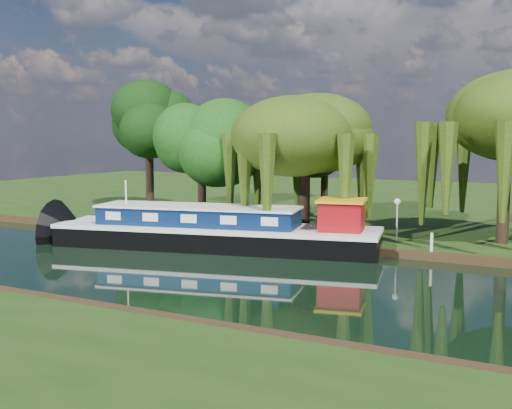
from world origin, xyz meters
The scene contains 12 objects.
ground centered at (0.00, 0.00, 0.00)m, with size 120.00×120.00×0.00m, color black.
far_bank centered at (0.00, 34.00, 0.23)m, with size 120.00×52.00×0.45m, color black.
dutch_barge centered at (-8.96, 5.98, 1.01)m, with size 19.82×8.54×4.08m.
red_dinghy centered at (-7.21, 6.25, 0.00)m, with size 1.91×2.68×0.56m, color maroon.
willow_left centered at (-5.40, 10.50, 6.46)m, with size 6.90×6.90×8.27m.
willow_right centered at (5.98, 13.05, 7.08)m, with size 7.46×7.46×9.09m.
tree_far_left centered at (-13.42, 11.15, 6.18)m, with size 5.20×5.20×8.37m.
tree_far_back centered at (-22.36, 16.96, 7.16)m, with size 5.72×5.72×9.63m.
tree_far_mid centered at (-7.23, 18.30, 5.73)m, with size 4.68×4.68×7.65m.
lamppost centered at (0.50, 10.50, 2.42)m, with size 0.36×0.36×2.56m.
mooring_posts centered at (-0.50, 8.40, 0.95)m, with size 19.16×0.16×1.00m.
reeds_near centered at (6.87, -7.57, 0.55)m, with size 33.70×1.50×1.10m.
Camera 1 is at (10.71, -25.98, 6.76)m, focal length 45.00 mm.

